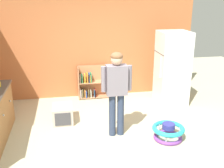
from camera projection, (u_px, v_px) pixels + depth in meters
name	position (u px, v px, depth m)	size (l,w,h in m)	color
ground_plane	(110.00, 137.00, 5.11)	(12.00, 12.00, 0.00)	#BEB999
back_wall	(94.00, 45.00, 6.85)	(5.20, 0.06, 2.70)	#BF6B3C
refrigerator	(172.00, 68.00, 6.45)	(0.73, 0.68, 1.78)	white
bookshelf	(91.00, 84.00, 6.97)	(0.80, 0.28, 0.85)	tan
standing_person	(117.00, 86.00, 4.90)	(0.57, 0.23, 1.63)	#303C56
baby_walker	(168.00, 131.00, 5.00)	(0.60, 0.60, 0.32)	purple
pet_carrier	(63.00, 114.00, 5.68)	(0.42, 0.55, 0.36)	#C2B3A4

